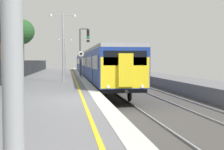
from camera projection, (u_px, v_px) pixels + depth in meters
ground at (151, 112)px, 13.11m from camera, size 17.40×110.00×1.21m
commuter_train_at_platform at (93, 64)px, 36.37m from camera, size 2.83×41.75×3.81m
signal_gantry at (83, 46)px, 31.91m from camera, size 1.10×0.24×5.16m
speed_limit_sign at (81, 61)px, 27.87m from camera, size 0.59×0.08×2.62m
platform_lamp_mid at (63, 41)px, 22.74m from camera, size 2.00×0.20×5.31m
platform_lamp_far at (65, 52)px, 43.63m from camera, size 2.00×0.20×4.91m
background_tree_centre at (22, 33)px, 39.41m from camera, size 3.22×3.22×7.17m
background_tree_back at (1, 12)px, 26.86m from camera, size 4.12×4.12×8.36m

